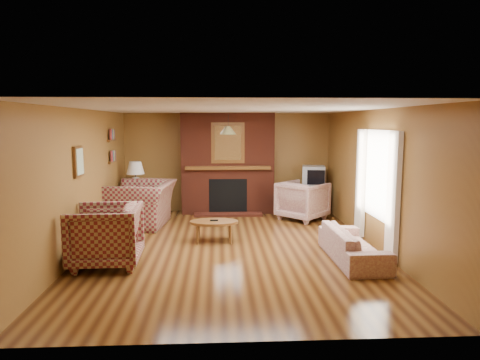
{
  "coord_description": "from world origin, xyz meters",
  "views": [
    {
      "loc": [
        -0.23,
        -7.25,
        2.17
      ],
      "look_at": [
        0.17,
        0.6,
        1.11
      ],
      "focal_mm": 32.0,
      "sensor_mm": 36.0,
      "label": 1
    }
  ],
  "objects": [
    {
      "name": "wall_front",
      "position": [
        0.0,
        -3.25,
        1.2
      ],
      "size": [
        6.5,
        0.0,
        6.5
      ],
      "primitive_type": "plane",
      "rotation": [
        -1.57,
        0.0,
        0.0
      ],
      "color": "olive",
      "rests_on": "floor"
    },
    {
      "name": "botanical_print",
      "position": [
        -2.47,
        -0.3,
        1.55
      ],
      "size": [
        0.05,
        0.4,
        0.5
      ],
      "color": "brown",
      "rests_on": "wall_left"
    },
    {
      "name": "wall_back",
      "position": [
        0.0,
        3.25,
        1.2
      ],
      "size": [
        6.5,
        0.0,
        6.5
      ],
      "primitive_type": "plane",
      "rotation": [
        1.57,
        0.0,
        0.0
      ],
      "color": "olive",
      "rests_on": "floor"
    },
    {
      "name": "bookshelf",
      "position": [
        -2.44,
        1.9,
        1.67
      ],
      "size": [
        0.09,
        0.55,
        0.71
      ],
      "color": "brown",
      "rests_on": "wall_left"
    },
    {
      "name": "side_table",
      "position": [
        -2.1,
        2.45,
        0.32
      ],
      "size": [
        0.5,
        0.5,
        0.64
      ],
      "primitive_type": "cube",
      "rotation": [
        0.0,
        0.0,
        -0.05
      ],
      "color": "brown",
      "rests_on": "floor"
    },
    {
      "name": "wall_left",
      "position": [
        -2.5,
        0.0,
        1.2
      ],
      "size": [
        0.0,
        6.5,
        6.5
      ],
      "primitive_type": "plane",
      "rotation": [
        1.57,
        0.0,
        1.57
      ],
      "color": "olive",
      "rests_on": "floor"
    },
    {
      "name": "pendant_light",
      "position": [
        0.0,
        2.3,
        2.0
      ],
      "size": [
        0.36,
        0.36,
        0.48
      ],
      "color": "black",
      "rests_on": "ceiling"
    },
    {
      "name": "table_lamp",
      "position": [
        -2.1,
        2.45,
        1.01
      ],
      "size": [
        0.4,
        0.4,
        0.66
      ],
      "color": "silver",
      "rests_on": "side_table"
    },
    {
      "name": "floor",
      "position": [
        0.0,
        0.0,
        0.0
      ],
      "size": [
        6.5,
        6.5,
        0.0
      ],
      "primitive_type": "plane",
      "color": "#40210D",
      "rests_on": "ground"
    },
    {
      "name": "fireplace",
      "position": [
        0.0,
        2.98,
        1.18
      ],
      "size": [
        2.2,
        0.82,
        2.4
      ],
      "color": "#592113",
      "rests_on": "floor"
    },
    {
      "name": "crt_tv",
      "position": [
        2.05,
        2.79,
        0.9
      ],
      "size": [
        0.61,
        0.61,
        0.48
      ],
      "color": "#AAACB1",
      "rests_on": "tv_stand"
    },
    {
      "name": "tv_stand",
      "position": [
        2.05,
        2.8,
        0.33
      ],
      "size": [
        0.63,
        0.58,
        0.66
      ],
      "primitive_type": "cube",
      "rotation": [
        0.0,
        0.0,
        -0.05
      ],
      "color": "black",
      "rests_on": "floor"
    },
    {
      "name": "coffee_table",
      "position": [
        -0.31,
        0.41,
        0.34
      ],
      "size": [
        0.88,
        0.55,
        0.41
      ],
      "color": "brown",
      "rests_on": "floor"
    },
    {
      "name": "floral_armchair",
      "position": [
        1.67,
        2.14,
        0.43
      ],
      "size": [
        1.32,
        1.32,
        0.86
      ],
      "primitive_type": "imported",
      "rotation": [
        0.0,
        0.0,
        2.34
      ],
      "color": "beige",
      "rests_on": "floor"
    },
    {
      "name": "plaid_armchair",
      "position": [
        -1.95,
        -0.83,
        0.47
      ],
      "size": [
        1.08,
        1.05,
        0.94
      ],
      "primitive_type": "imported",
      "rotation": [
        0.0,
        0.0,
        -1.52
      ],
      "color": "maroon",
      "rests_on": "floor"
    },
    {
      "name": "wall_right",
      "position": [
        2.5,
        0.0,
        1.2
      ],
      "size": [
        0.0,
        6.5,
        6.5
      ],
      "primitive_type": "plane",
      "rotation": [
        1.57,
        0.0,
        -1.57
      ],
      "color": "olive",
      "rests_on": "floor"
    },
    {
      "name": "plaid_loveseat",
      "position": [
        -1.85,
        1.74,
        0.47
      ],
      "size": [
        1.39,
        1.55,
        0.93
      ],
      "primitive_type": "imported",
      "rotation": [
        0.0,
        0.0,
        -1.67
      ],
      "color": "maroon",
      "rests_on": "floor"
    },
    {
      "name": "floral_sofa",
      "position": [
        1.9,
        -0.77,
        0.25
      ],
      "size": [
        0.7,
        1.74,
        0.51
      ],
      "primitive_type": "imported",
      "rotation": [
        0.0,
        0.0,
        1.59
      ],
      "color": "beige",
      "rests_on": "floor"
    },
    {
      "name": "window_right",
      "position": [
        2.45,
        -0.2,
        1.13
      ],
      "size": [
        0.1,
        1.85,
        2.0
      ],
      "color": "beige",
      "rests_on": "wall_right"
    },
    {
      "name": "ceiling",
      "position": [
        0.0,
        0.0,
        2.4
      ],
      "size": [
        6.5,
        6.5,
        0.0
      ],
      "primitive_type": "plane",
      "rotation": [
        3.14,
        0.0,
        0.0
      ],
      "color": "silver",
      "rests_on": "wall_back"
    }
  ]
}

